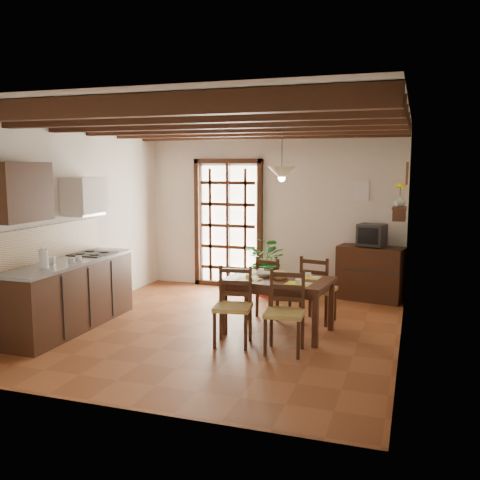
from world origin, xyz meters
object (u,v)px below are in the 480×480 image
at_px(chair_near_left, 233,321).
at_px(chair_near_right, 285,327).
at_px(chair_far_left, 273,298).
at_px(sideboard, 370,273).
at_px(pendant_lamp, 282,172).
at_px(kitchen_counter, 70,294).
at_px(dining_table, 279,285).
at_px(crt_tv, 372,235).
at_px(chair_far_right, 318,301).
at_px(potted_plant, 268,262).

distance_m(chair_near_left, chair_near_right, 0.66).
bearing_deg(chair_near_right, chair_far_left, 105.97).
bearing_deg(chair_far_left, chair_near_right, 129.29).
height_order(sideboard, pendant_lamp, pendant_lamp).
relative_size(chair_far_left, pendant_lamp, 1.04).
height_order(kitchen_counter, chair_far_left, kitchen_counter).
bearing_deg(dining_table, sideboard, 71.32).
bearing_deg(chair_near_right, sideboard, 71.54).
relative_size(chair_near_right, sideboard, 0.92).
relative_size(chair_near_right, crt_tv, 1.98).
bearing_deg(dining_table, chair_far_right, 63.99).
distance_m(dining_table, chair_far_right, 0.82).
bearing_deg(kitchen_counter, chair_far_left, 29.99).
xyz_separation_m(chair_near_left, pendant_lamp, (0.40, 0.74, 1.78)).
height_order(chair_near_right, chair_far_right, chair_near_right).
bearing_deg(crt_tv, potted_plant, -158.83).
relative_size(chair_near_right, potted_plant, 0.45).
relative_size(chair_far_right, sideboard, 0.91).
bearing_deg(chair_near_right, crt_tv, 71.51).
height_order(chair_far_left, sideboard, chair_far_left).
relative_size(chair_near_right, chair_far_right, 1.02).
bearing_deg(chair_near_right, dining_table, 105.79).
bearing_deg(pendant_lamp, chair_near_right, -72.51).
distance_m(chair_near_right, chair_far_right, 1.35).
relative_size(sideboard, pendant_lamp, 1.22).
relative_size(chair_near_right, pendant_lamp, 1.13).
height_order(chair_near_right, chair_far_left, chair_near_right).
height_order(kitchen_counter, chair_far_right, kitchen_counter).
height_order(chair_far_left, pendant_lamp, pendant_lamp).
distance_m(chair_near_right, crt_tv, 3.02).
bearing_deg(pendant_lamp, chair_far_right, 53.29).
height_order(chair_far_left, potted_plant, potted_plant).
xyz_separation_m(dining_table, chair_near_right, (0.25, -0.71, -0.33)).
bearing_deg(chair_far_right, sideboard, -100.55).
height_order(crt_tv, potted_plant, potted_plant).
relative_size(chair_far_left, potted_plant, 0.42).
bearing_deg(potted_plant, crt_tv, 7.03).
relative_size(kitchen_counter, pendant_lamp, 2.66).
bearing_deg(chair_far_right, kitchen_counter, 34.14).
xyz_separation_m(chair_far_right, crt_tv, (0.59, 1.49, 0.77)).
distance_m(chair_far_right, crt_tv, 1.78).
bearing_deg(sideboard, chair_far_left, -119.34).
xyz_separation_m(chair_near_right, pendant_lamp, (-0.25, 0.81, 1.78)).
bearing_deg(sideboard, kitchen_counter, -130.61).
bearing_deg(dining_table, chair_near_left, -116.33).
distance_m(dining_table, crt_tv, 2.39).
xyz_separation_m(crt_tv, pendant_lamp, (-0.99, -2.03, 1.01)).
bearing_deg(dining_table, kitchen_counter, -159.41).
distance_m(kitchen_counter, sideboard, 4.63).
height_order(potted_plant, pendant_lamp, pendant_lamp).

